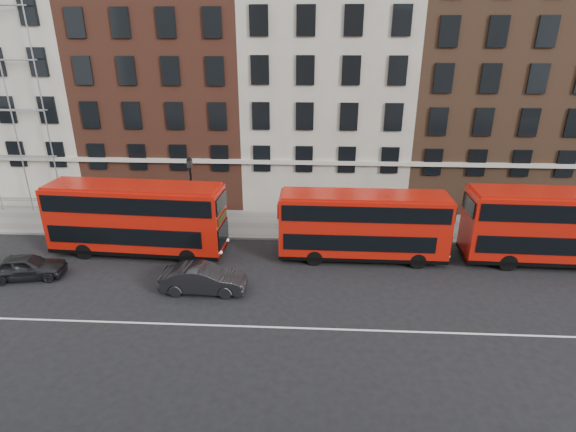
# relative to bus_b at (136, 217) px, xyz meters

# --- Properties ---
(ground) EXTENTS (120.00, 120.00, 0.00)m
(ground) POSITION_rel_bus_b_xyz_m (12.03, -5.52, -2.49)
(ground) COLOR black
(ground) RESTS_ON ground
(pavement) EXTENTS (80.00, 5.00, 0.15)m
(pavement) POSITION_rel_bus_b_xyz_m (12.03, 4.98, -2.42)
(pavement) COLOR gray
(pavement) RESTS_ON ground
(kerb) EXTENTS (80.00, 0.30, 0.16)m
(kerb) POSITION_rel_bus_b_xyz_m (12.03, 2.48, -2.41)
(kerb) COLOR gray
(kerb) RESTS_ON ground
(road_centre_line) EXTENTS (70.00, 0.12, 0.01)m
(road_centre_line) POSITION_rel_bus_b_xyz_m (12.03, -7.52, -2.49)
(road_centre_line) COLOR white
(road_centre_line) RESTS_ON ground
(building_terrace) EXTENTS (64.00, 11.95, 22.00)m
(building_terrace) POSITION_rel_bus_b_xyz_m (11.72, 12.36, 7.75)
(building_terrace) COLOR #B1AB99
(building_terrace) RESTS_ON ground
(bus_b) EXTENTS (11.21, 3.31, 4.65)m
(bus_b) POSITION_rel_bus_b_xyz_m (0.00, 0.00, 0.00)
(bus_b) COLOR red
(bus_b) RESTS_ON ground
(bus_c) EXTENTS (10.33, 2.60, 4.33)m
(bus_c) POSITION_rel_bus_b_xyz_m (14.19, -0.00, -0.17)
(bus_c) COLOR red
(bus_c) RESTS_ON ground
(bus_d) EXTENTS (11.21, 3.01, 4.68)m
(bus_d) POSITION_rel_bus_b_xyz_m (26.01, -0.00, 0.01)
(bus_d) COLOR red
(bus_d) RESTS_ON ground
(car_rear) EXTENTS (4.51, 2.47, 1.46)m
(car_rear) POSITION_rel_bus_b_xyz_m (-5.38, -3.50, -1.77)
(car_rear) COLOR black
(car_rear) RESTS_ON ground
(car_front) EXTENTS (4.66, 1.66, 1.53)m
(car_front) POSITION_rel_bus_b_xyz_m (5.20, -4.40, -1.73)
(car_front) COLOR black
(car_front) RESTS_ON ground
(lamp_post_left) EXTENTS (0.44, 0.44, 5.33)m
(lamp_post_left) POSITION_rel_bus_b_xyz_m (2.66, 3.76, 0.58)
(lamp_post_left) COLOR black
(lamp_post_left) RESTS_ON pavement
(iron_railings) EXTENTS (6.60, 0.06, 1.00)m
(iron_railings) POSITION_rel_bus_b_xyz_m (12.03, 7.18, -1.84)
(iron_railings) COLOR black
(iron_railings) RESTS_ON pavement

